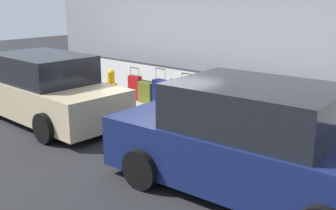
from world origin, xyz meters
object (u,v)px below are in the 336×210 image
(suitcase_red_2, at_px, (245,109))
(suitcase_olive_8, at_px, (147,92))
(suitcase_olive_1, at_px, (264,118))
(suitcase_black_3, at_px, (223,109))
(suitcase_navy_7, at_px, (161,93))
(suitcase_maroon_6, at_px, (175,95))
(suitcase_teal_5, at_px, (188,99))
(fire_hydrant, at_px, (111,82))
(bollard_post, at_px, (92,80))
(suitcase_red_9, at_px, (135,88))
(suitcase_silver_4, at_px, (205,105))
(parked_car_navy_0, at_px, (253,143))
(parked_car_beige_1, at_px, (45,90))
(suitcase_navy_0, at_px, (288,122))

(suitcase_red_2, xyz_separation_m, suitcase_olive_8, (3.00, 0.03, -0.10))
(suitcase_olive_1, height_order, suitcase_black_3, suitcase_black_3)
(suitcase_navy_7, bearing_deg, suitcase_maroon_6, -174.00)
(suitcase_teal_5, xyz_separation_m, fire_hydrant, (2.82, 0.01, 0.04))
(suitcase_navy_7, xyz_separation_m, bollard_post, (2.59, 0.17, 0.03))
(suitcase_teal_5, bearing_deg, suitcase_olive_1, 178.61)
(suitcase_navy_7, xyz_separation_m, suitcase_red_9, (1.00, -0.05, -0.02))
(suitcase_olive_8, height_order, suitcase_red_9, suitcase_red_9)
(suitcase_black_3, distance_m, suitcase_silver_4, 0.53)
(bollard_post, bearing_deg, suitcase_teal_5, -177.43)
(suitcase_silver_4, distance_m, parked_car_navy_0, 3.60)
(suitcase_maroon_6, bearing_deg, suitcase_red_9, 0.03)
(suitcase_silver_4, height_order, suitcase_olive_8, suitcase_silver_4)
(suitcase_olive_1, relative_size, suitcase_teal_5, 0.89)
(suitcase_teal_5, relative_size, bollard_post, 1.31)
(suitcase_red_2, relative_size, suitcase_red_9, 1.19)
(suitcase_red_2, bearing_deg, suitcase_navy_7, 0.56)
(suitcase_maroon_6, relative_size, fire_hydrant, 1.05)
(suitcase_black_3, xyz_separation_m, suitcase_olive_8, (2.46, -0.04, -0.01))
(suitcase_red_2, distance_m, suitcase_maroon_6, 2.05)
(suitcase_teal_5, distance_m, suitcase_olive_8, 1.42)
(suitcase_red_9, relative_size, bollard_post, 1.20)
(suitcase_maroon_6, distance_m, bollard_post, 3.04)
(suitcase_red_2, bearing_deg, fire_hydrant, 0.54)
(suitcase_olive_1, xyz_separation_m, suitcase_olive_8, (3.51, -0.06, -0.02))
(suitcase_olive_1, bearing_deg, suitcase_black_3, -0.81)
(fire_hydrant, bearing_deg, suitcase_silver_4, -179.91)
(suitcase_black_3, distance_m, suitcase_olive_8, 2.46)
(bollard_post, bearing_deg, suitcase_navy_7, -176.31)
(fire_hydrant, relative_size, parked_car_beige_1, 0.16)
(suitcase_black_3, height_order, suitcase_red_9, same)
(suitcase_silver_4, relative_size, suitcase_teal_5, 0.80)
(suitcase_olive_1, height_order, parked_car_navy_0, parked_car_navy_0)
(suitcase_navy_0, bearing_deg, parked_car_navy_0, 103.28)
(suitcase_maroon_6, xyz_separation_m, parked_car_beige_1, (2.00, 2.45, 0.25))
(suitcase_black_3, relative_size, suitcase_teal_5, 0.91)
(suitcase_red_2, distance_m, suitcase_navy_7, 2.50)
(suitcase_teal_5, bearing_deg, suitcase_navy_0, -179.57)
(bollard_post, bearing_deg, suitcase_silver_4, -177.78)
(suitcase_navy_0, height_order, suitcase_black_3, suitcase_black_3)
(suitcase_black_3, bearing_deg, fire_hydrant, -0.43)
(suitcase_silver_4, relative_size, suitcase_red_9, 0.87)
(suitcase_navy_0, relative_size, suitcase_maroon_6, 1.02)
(suitcase_red_9, distance_m, parked_car_beige_1, 2.53)
(suitcase_navy_0, xyz_separation_m, suitcase_olive_1, (0.51, 0.07, 0.01))
(suitcase_olive_1, xyz_separation_m, bollard_post, (5.59, 0.11, 0.08))
(suitcase_navy_0, height_order, suitcase_olive_8, suitcase_navy_0)
(suitcase_olive_1, xyz_separation_m, suitcase_black_3, (1.05, -0.01, -0.01))
(suitcase_teal_5, distance_m, suitcase_maroon_6, 0.47)
(suitcase_teal_5, relative_size, suitcase_maroon_6, 1.27)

